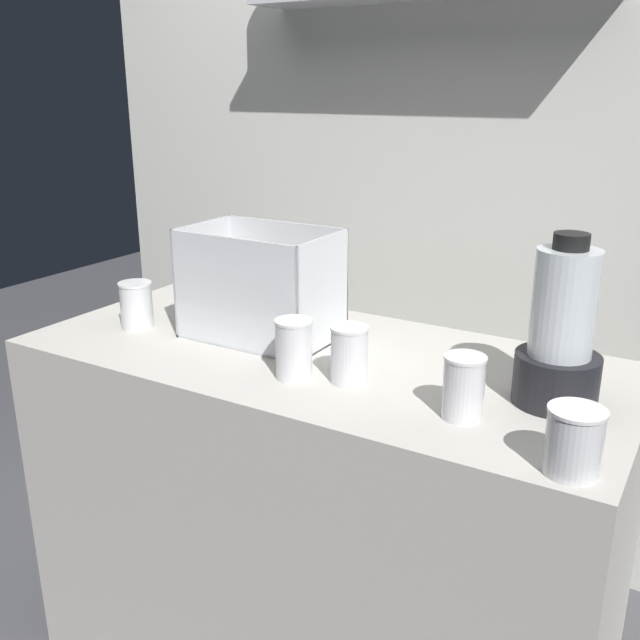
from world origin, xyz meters
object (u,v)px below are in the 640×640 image
(juice_cup_mango_far_left, at_px, (137,307))
(juice_cup_carrot_middle, at_px, (349,358))
(carrot_display_bin, at_px, (263,304))
(juice_cup_beet_right, at_px, (463,390))
(juice_cup_carrot_far_right, at_px, (573,446))
(blender_pitcher, at_px, (561,338))
(juice_cup_beet_left, at_px, (294,351))

(juice_cup_mango_far_left, bearing_deg, juice_cup_carrot_middle, -3.09)
(carrot_display_bin, xyz_separation_m, juice_cup_beet_right, (0.58, -0.18, -0.03))
(juice_cup_carrot_middle, relative_size, juice_cup_carrot_far_right, 1.08)
(blender_pitcher, bearing_deg, juice_cup_mango_far_left, -175.35)
(juice_cup_beet_right, bearing_deg, carrot_display_bin, 162.64)
(juice_cup_carrot_middle, bearing_deg, blender_pitcher, 16.66)
(juice_cup_beet_right, bearing_deg, juice_cup_carrot_far_right, -25.14)
(juice_cup_beet_right, height_order, juice_cup_carrot_far_right, juice_cup_beet_right)
(blender_pitcher, relative_size, juice_cup_beet_right, 2.74)
(carrot_display_bin, distance_m, juice_cup_beet_right, 0.61)
(juice_cup_carrot_middle, xyz_separation_m, juice_cup_carrot_far_right, (0.48, -0.14, -0.00))
(blender_pitcher, height_order, juice_cup_beet_right, blender_pitcher)
(juice_cup_carrot_middle, bearing_deg, juice_cup_mango_far_left, 176.91)
(juice_cup_mango_far_left, relative_size, juice_cup_beet_right, 0.96)
(blender_pitcher, bearing_deg, juice_cup_carrot_far_right, -71.46)
(juice_cup_beet_left, relative_size, juice_cup_carrot_middle, 1.06)
(carrot_display_bin, xyz_separation_m, juice_cup_carrot_middle, (0.32, -0.14, -0.03))
(juice_cup_mango_far_left, distance_m, juice_cup_carrot_middle, 0.63)
(carrot_display_bin, height_order, juice_cup_carrot_middle, carrot_display_bin)
(blender_pitcher, distance_m, juice_cup_beet_right, 0.22)
(carrot_display_bin, height_order, juice_cup_beet_right, carrot_display_bin)
(carrot_display_bin, relative_size, juice_cup_carrot_far_right, 3.16)
(carrot_display_bin, bearing_deg, juice_cup_beet_right, -17.36)
(juice_cup_beet_right, bearing_deg, juice_cup_mango_far_left, 175.20)
(juice_cup_beet_left, height_order, juice_cup_carrot_far_right, juice_cup_beet_left)
(juice_cup_beet_left, relative_size, juice_cup_carrot_far_right, 1.14)
(carrot_display_bin, relative_size, juice_cup_beet_left, 2.77)
(juice_cup_carrot_middle, distance_m, juice_cup_carrot_far_right, 0.50)
(juice_cup_beet_right, xyz_separation_m, juice_cup_carrot_far_right, (0.22, -0.10, -0.01))
(juice_cup_carrot_middle, bearing_deg, juice_cup_beet_left, -160.32)
(blender_pitcher, relative_size, juice_cup_carrot_middle, 2.76)
(blender_pitcher, height_order, juice_cup_carrot_middle, blender_pitcher)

